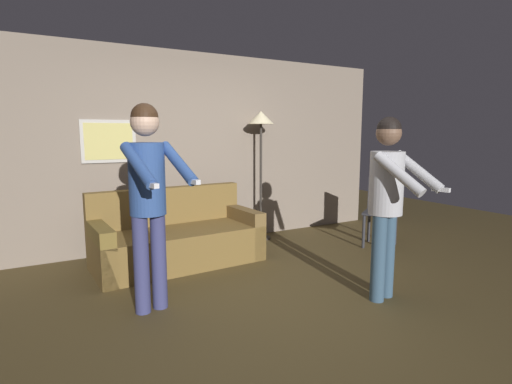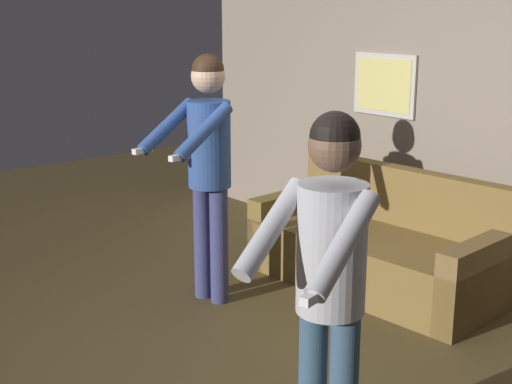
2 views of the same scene
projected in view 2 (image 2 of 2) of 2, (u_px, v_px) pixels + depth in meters
name	position (u px, v px, depth m)	size (l,w,h in m)	color
ground_plane	(272.00, 358.00, 4.34)	(12.00, 12.00, 0.00)	#4F4022
back_wall_assembly	(485.00, 112.00, 5.36)	(6.40, 0.09, 2.60)	gray
couch	(378.00, 250.00, 5.40)	(1.94, 0.95, 0.87)	brown
person_standing_left	(207.00, 155.00, 4.93)	(0.51, 0.71, 1.77)	navy
person_standing_right	(329.00, 267.00, 3.02)	(0.52, 0.62, 1.67)	#365269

